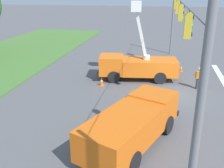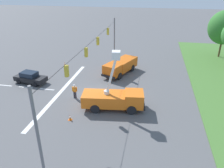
% 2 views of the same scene
% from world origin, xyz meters
% --- Properties ---
extents(ground_plane, '(200.00, 200.00, 0.00)m').
position_xyz_m(ground_plane, '(0.00, 0.00, 0.00)').
color(ground_plane, '#565659').
extents(signal_gantry, '(26.20, 0.33, 7.20)m').
position_xyz_m(signal_gantry, '(0.00, -0.00, 4.58)').
color(signal_gantry, slate).
rests_on(signal_gantry, ground).
extents(utility_truck_bucket_lift, '(3.12, 6.87, 6.43)m').
position_xyz_m(utility_truck_bucket_lift, '(2.88, 2.96, 1.30)').
color(utility_truck_bucket_lift, orange).
rests_on(utility_truck_bucket_lift, ground).
extents(utility_truck_support_near, '(7.01, 4.59, 2.01)m').
position_xyz_m(utility_truck_support_near, '(-7.12, 2.04, 1.19)').
color(utility_truck_support_near, orange).
rests_on(utility_truck_support_near, ground).
extents(road_worker, '(0.28, 0.65, 1.77)m').
position_xyz_m(road_worker, '(1.47, -1.99, 1.00)').
color(road_worker, '#383842').
rests_on(road_worker, ground).
extents(traffic_cone_mid_left, '(0.36, 0.36, 0.70)m').
position_xyz_m(traffic_cone_mid_left, '(0.73, 5.50, 0.34)').
color(traffic_cone_mid_left, orange).
rests_on(traffic_cone_mid_left, ground).
extents(traffic_cone_mid_right, '(0.36, 0.36, 0.62)m').
position_xyz_m(traffic_cone_mid_right, '(5.89, -0.91, 0.30)').
color(traffic_cone_mid_right, orange).
rests_on(traffic_cone_mid_right, ground).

